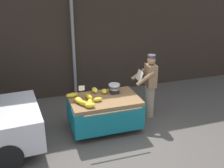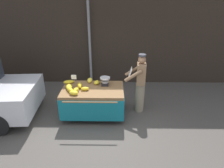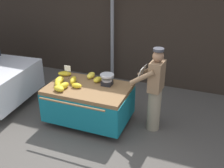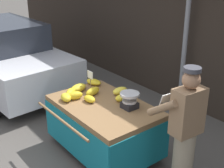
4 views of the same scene
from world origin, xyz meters
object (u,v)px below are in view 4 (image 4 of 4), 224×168
at_px(price_sign, 90,77).
at_px(banana_cart, 104,118).
at_px(banana_bunch_0, 90,99).
at_px(weighing_scale, 130,101).
at_px(banana_bunch_5, 122,98).
at_px(parked_car, 4,56).
at_px(banana_bunch_6, 94,82).
at_px(banana_bunch_3, 66,97).
at_px(banana_bunch_4, 71,92).
at_px(banana_bunch_7, 120,91).
at_px(banana_bunch_8, 75,95).
at_px(banana_bunch_1, 78,88).
at_px(street_pole, 186,36).
at_px(banana_bunch_2, 93,91).
at_px(vendor_person, 185,133).

bearing_deg(price_sign, banana_cart, -13.29).
bearing_deg(banana_bunch_0, weighing_scale, 33.13).
xyz_separation_m(banana_bunch_0, banana_bunch_5, (0.28, 0.40, 0.00)).
bearing_deg(parked_car, banana_bunch_6, 10.75).
distance_m(banana_bunch_0, banana_bunch_3, 0.36).
height_order(price_sign, banana_bunch_4, price_sign).
distance_m(banana_bunch_5, parked_car, 3.65).
bearing_deg(banana_bunch_6, price_sign, -44.77).
bearing_deg(banana_bunch_7, banana_bunch_8, -113.42).
distance_m(banana_bunch_1, banana_bunch_7, 0.68).
relative_size(street_pole, banana_bunch_3, 12.86).
height_order(banana_bunch_0, banana_bunch_5, banana_bunch_5).
relative_size(banana_bunch_0, banana_bunch_7, 0.84).
height_order(price_sign, banana_bunch_0, price_sign).
bearing_deg(banana_bunch_1, banana_bunch_7, 41.85).
bearing_deg(street_pole, banana_bunch_8, -92.73).
height_order(weighing_scale, banana_bunch_7, weighing_scale).
bearing_deg(banana_bunch_0, parked_car, -178.37).
distance_m(banana_cart, price_sign, 0.71).
bearing_deg(banana_bunch_8, price_sign, 106.31).
relative_size(banana_bunch_5, banana_bunch_7, 0.82).
xyz_separation_m(weighing_scale, banana_bunch_4, (-0.88, -0.44, -0.06)).
bearing_deg(weighing_scale, banana_bunch_5, 166.02).
bearing_deg(banana_bunch_4, banana_bunch_1, 111.45).
distance_m(banana_bunch_1, banana_bunch_3, 0.39).
xyz_separation_m(street_pole, banana_bunch_3, (-0.14, -2.50, -0.60)).
relative_size(banana_bunch_2, banana_bunch_8, 1.20).
distance_m(street_pole, weighing_scale, 2.07).
xyz_separation_m(banana_bunch_0, banana_bunch_3, (-0.25, -0.26, 0.01)).
xyz_separation_m(weighing_scale, banana_bunch_8, (-0.73, -0.46, -0.06)).
xyz_separation_m(banana_bunch_6, banana_bunch_7, (0.59, 0.10, 0.01)).
bearing_deg(banana_bunch_2, banana_bunch_8, -98.80).
distance_m(banana_bunch_1, banana_bunch_6, 0.37).
relative_size(banana_bunch_6, banana_bunch_7, 1.13).
bearing_deg(price_sign, banana_bunch_4, -97.22).
distance_m(banana_bunch_4, banana_bunch_6, 0.57).
height_order(weighing_scale, banana_bunch_5, weighing_scale).
xyz_separation_m(banana_bunch_2, banana_bunch_8, (-0.05, -0.30, -0.00)).
bearing_deg(banana_bunch_0, price_sign, 143.55).
bearing_deg(parked_car, banana_bunch_3, -3.02).
height_order(banana_bunch_0, banana_bunch_4, banana_bunch_4).
bearing_deg(weighing_scale, banana_bunch_7, 156.53).
xyz_separation_m(weighing_scale, banana_bunch_0, (-0.52, -0.34, -0.07)).
xyz_separation_m(price_sign, vendor_person, (1.81, 0.13, -0.20)).
distance_m(banana_bunch_3, banana_bunch_6, 0.75).
height_order(weighing_scale, banana_bunch_8, weighing_scale).
bearing_deg(weighing_scale, banana_bunch_0, -146.87).
height_order(banana_bunch_2, banana_bunch_8, same).
distance_m(banana_bunch_8, parked_car, 3.12).
bearing_deg(banana_bunch_8, banana_bunch_1, 137.75).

